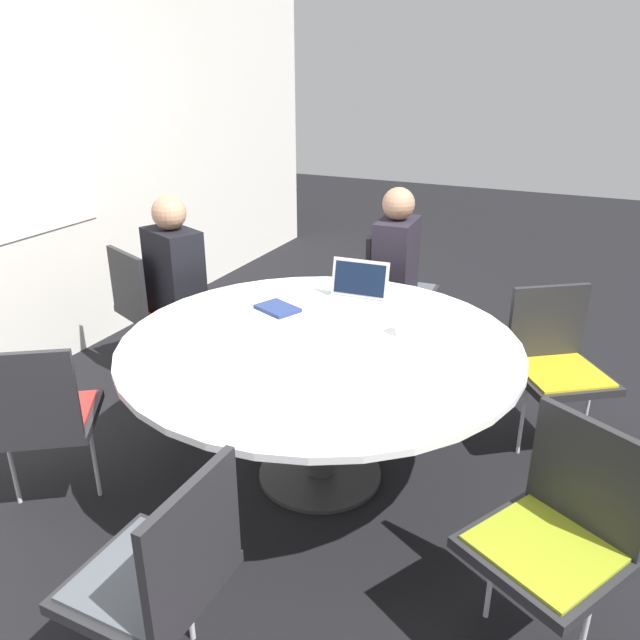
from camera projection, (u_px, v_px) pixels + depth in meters
ground_plane at (320, 474)px, 3.11m from camera, size 16.00×16.00×0.00m
conference_table at (320, 360)px, 2.87m from camera, size 1.82×1.82×0.73m
chair_0 at (394, 283)px, 4.26m from camera, size 0.46×0.44×0.85m
chair_1 at (149, 301)px, 3.93m from camera, size 0.56×0.57×0.85m
chair_2 at (38, 413)px, 2.68m from camera, size 0.59×0.60×0.85m
chair_3 at (162, 569)px, 1.86m from camera, size 0.44×0.42×0.85m
chair_4 at (559, 528)px, 2.02m from camera, size 0.58×0.59×0.85m
chair_5 at (556, 358)px, 3.18m from camera, size 0.60×0.60×0.85m
person_0 at (398, 267)px, 3.95m from camera, size 0.37×0.27×1.20m
person_1 at (177, 278)px, 3.74m from camera, size 0.35×0.42×1.20m
laptop at (356, 293)px, 3.25m from camera, size 0.24×0.32×0.21m
spiral_notebook at (278, 308)px, 3.17m from camera, size 0.22×0.25×0.02m
coffee_cup at (406, 326)px, 2.87m from camera, size 0.09×0.09×0.09m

